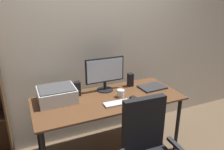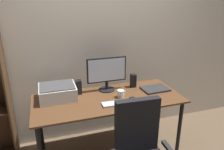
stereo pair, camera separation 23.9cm
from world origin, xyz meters
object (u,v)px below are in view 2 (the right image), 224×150
Objects in this scene: mouse at (134,100)px; speaker_right at (133,81)px; desk at (108,104)px; coffee_mug at (121,94)px; monitor at (107,72)px; printer at (58,92)px; keyboard at (115,103)px; laptop at (155,89)px; speaker_left at (79,87)px.

speaker_right is (0.15, 0.37, 0.07)m from mouse.
desk is 0.19m from coffee_mug.
mouse is (0.19, -0.38, -0.22)m from monitor.
printer is (-0.69, 0.19, 0.04)m from coffee_mug.
printer is at bearing 163.36° from desk.
laptop is at bearing 22.22° from keyboard.
desk is at bearing 101.04° from keyboard.
laptop is 0.80× the size of printer.
speaker_right is at bearing 28.32° from desk.
mouse is 0.56× the size of speaker_left.
coffee_mug is 0.71m from printer.
laptop is (0.57, -0.18, -0.22)m from monitor.
monitor is 1.51× the size of laptop.
laptop reaches higher than desk.
speaker_left is (-0.92, 0.17, 0.07)m from laptop.
keyboard is 1.71× the size of speaker_right.
keyboard is at bearing -127.78° from coffee_mug.
coffee_mug is (-0.10, 0.14, 0.03)m from mouse.
speaker_right is (0.35, -0.01, -0.15)m from monitor.
monitor reaches higher than speaker_right.
keyboard is at bearing -93.07° from monitor.
speaker_right is at bearing 140.52° from laptop.
printer is at bearing -174.42° from monitor.
keyboard is 3.03× the size of coffee_mug.
speaker_right is at bearing 48.51° from keyboard.
laptop is (0.62, 0.04, 0.09)m from desk.
laptop is 0.29m from speaker_right.
speaker_left is 0.25m from printer.
keyboard is 3.02× the size of mouse.
coffee_mug is at bearing -10.49° from desk.
monitor is at bearing 89.18° from keyboard.
keyboard is 0.72× the size of printer.
laptop is at bearing 4.01° from desk.
monitor is at bearing 5.58° from printer.
mouse is at bearing -63.03° from monitor.
coffee_mug is at bearing -15.41° from printer.
desk is at bearing 132.31° from mouse.
printer reaches higher than laptop.
printer reaches higher than coffee_mug.
mouse is 0.17m from coffee_mug.
mouse is at bearing -34.61° from speaker_left.
keyboard is 1.71× the size of speaker_left.
speaker_right reaches higher than printer.
keyboard reaches higher than desk.
mouse is 0.56× the size of speaker_right.
monitor reaches higher than speaker_left.
monitor is 0.64m from laptop.
mouse is at bearing -33.62° from desk.
printer is (-0.94, -0.05, -0.00)m from speaker_right.
speaker_left and speaker_right have the same top height.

